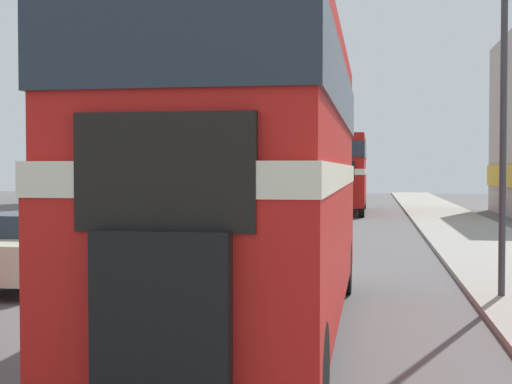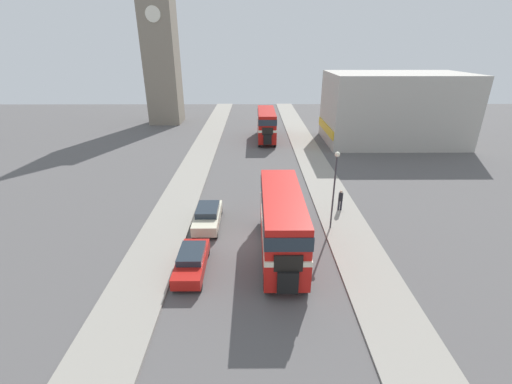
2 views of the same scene
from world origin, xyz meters
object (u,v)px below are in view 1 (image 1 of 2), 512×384
at_px(street_lamp, 504,80).
at_px(church_tower, 123,5).
at_px(car_parked_mid, 38,246).
at_px(double_decker_bus, 256,159).
at_px(bus_distant, 343,168).

distance_m(street_lamp, church_tower, 44.82).
bearing_deg(car_parked_mid, street_lamp, -4.29).
height_order(double_decker_bus, bus_distant, double_decker_bus).
distance_m(double_decker_bus, street_lamp, 5.27).
distance_m(bus_distant, car_parked_mid, 26.01).
relative_size(double_decker_bus, church_tower, 0.32).
height_order(car_parked_mid, church_tower, church_tower).
xyz_separation_m(double_decker_bus, bus_distant, (0.04, 29.31, -0.04)).
height_order(street_lamp, church_tower, church_tower).
bearing_deg(church_tower, car_parked_mid, -72.73).
relative_size(double_decker_bus, street_lamp, 1.58).
xyz_separation_m(street_lamp, church_tower, (-20.84, 38.19, 10.77)).
relative_size(car_parked_mid, street_lamp, 0.80).
relative_size(car_parked_mid, church_tower, 0.16).
bearing_deg(street_lamp, car_parked_mid, 175.71).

